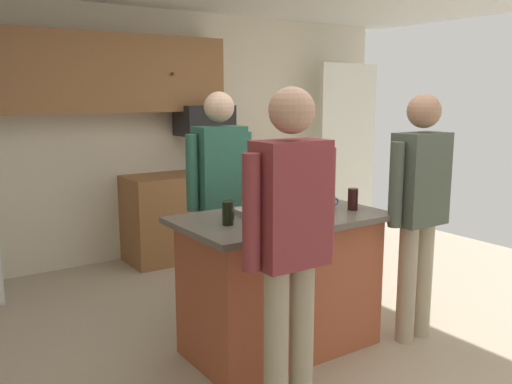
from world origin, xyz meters
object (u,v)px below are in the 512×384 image
Objects in this scene: mug_ceramic_white at (312,205)px; serving_tray at (270,211)px; glass_stout_tall at (353,199)px; microwave_over_range at (204,120)px; glass_short_whisky at (311,196)px; mug_blue_stoneware at (330,203)px; person_guest_by_door at (419,201)px; person_guest_left at (290,233)px; glass_dark_ale at (228,213)px; tumbler_amber at (252,218)px; person_elder_center at (220,188)px; glass_pilsner at (229,210)px; kitchen_island at (281,282)px.

serving_tray is (-0.28, 0.09, -0.03)m from mug_ceramic_white.
glass_stout_tall reaches higher than mug_ceramic_white.
microwave_over_range reaches higher than glass_short_whisky.
glass_stout_tall is at bearing -29.45° from mug_blue_stoneware.
serving_tray is (-0.92, 0.48, -0.05)m from person_guest_by_door.
mug_blue_stoneware is at bearing -97.94° from microwave_over_range.
person_guest_left reaches higher than glass_dark_ale.
glass_dark_ale is 1.13× the size of tumbler_amber.
person_guest_left is 1.51m from person_elder_center.
person_elder_center is 1.01× the size of person_guest_by_door.
person_guest_by_door is at bearing 35.81° from person_elder_center.
microwave_over_range is at bearing 67.03° from tumbler_amber.
person_guest_by_door is at bearing -16.22° from glass_dark_ale.
glass_dark_ale reaches higher than mug_ceramic_white.
microwave_over_range is at bearing 85.50° from glass_stout_tall.
tumbler_amber is (-0.60, -0.17, 0.02)m from mug_ceramic_white.
person_guest_by_door is at bearing -35.12° from mug_blue_stoneware.
mug_ceramic_white is (0.69, 0.66, -0.05)m from person_guest_left.
microwave_over_range is 2.45m from mug_ceramic_white.
person_guest_left reaches higher than glass_stout_tall.
glass_dark_ale is (-1.14, -2.37, -0.44)m from microwave_over_range.
glass_stout_tall is (0.54, -0.90, -0.00)m from person_elder_center.
person_guest_by_door is 1.04m from serving_tray.
microwave_over_range is at bearing 153.14° from person_elder_center.
person_elder_center is at bearing 108.71° from mug_ceramic_white.
glass_pilsner is (-0.86, 0.23, -0.01)m from glass_stout_tall.
glass_short_whisky is 0.23m from mug_ceramic_white.
person_guest_left is 0.96m from mug_ceramic_white.
serving_tray is at bearing -3.35° from person_elder_center.
microwave_over_range reaches higher than glass_stout_tall.
glass_stout_tall reaches higher than serving_tray.
person_elder_center is at bearing 116.18° from mug_blue_stoneware.
mug_blue_stoneware reaches higher than serving_tray.
kitchen_island is 0.93m from person_elder_center.
mug_blue_stoneware reaches higher than mug_ceramic_white.
person_guest_left is 0.50m from tumbler_amber.
microwave_over_range is at bearing 64.24° from glass_dark_ale.
tumbler_amber is 1.05× the size of glass_pilsner.
glass_short_whisky is (0.41, -0.61, -0.02)m from person_elder_center.
glass_pilsner is (0.10, 0.78, -0.03)m from person_guest_left.
glass_stout_tall is (0.28, -0.11, 0.03)m from mug_ceramic_white.
person_guest_left is 14.50× the size of glass_pilsner.
person_elder_center reaches higher than serving_tray.
serving_tray is (0.41, 0.75, -0.07)m from person_guest_left.
serving_tray is (-0.75, -2.27, -0.49)m from microwave_over_range.
mug_ceramic_white is at bearing 16.85° from person_elder_center.
person_guest_by_door is 0.75m from mug_ceramic_white.
person_guest_left is at bearing -97.68° from glass_pilsner.
person_elder_center is at bearing -27.30° from person_guest_by_door.
glass_pilsner reaches higher than mug_blue_stoneware.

